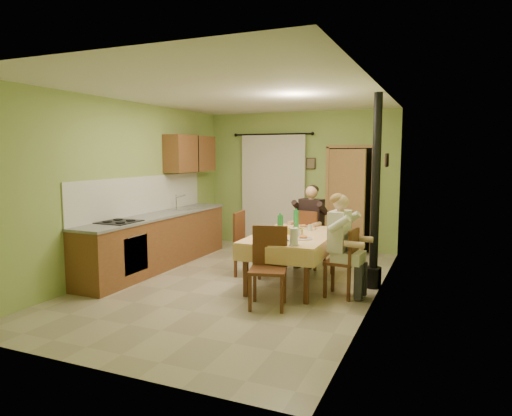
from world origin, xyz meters
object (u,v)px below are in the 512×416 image
at_px(man_right, 342,233).
at_px(stove_flue, 375,218).
at_px(chair_near, 268,284).
at_px(man_far, 311,217).
at_px(chair_right, 342,276).
at_px(chair_far, 310,250).
at_px(dining_table, 293,259).
at_px(chair_left, 251,257).

height_order(man_right, stove_flue, stove_flue).
height_order(chair_near, man_right, man_right).
xyz_separation_m(chair_near, man_far, (-0.09, 2.21, 0.59)).
bearing_deg(stove_flue, chair_right, -118.30).
height_order(chair_far, stove_flue, stove_flue).
distance_m(chair_far, chair_right, 1.66).
bearing_deg(dining_table, stove_flue, 13.80).
height_order(chair_near, stove_flue, stove_flue).
relative_size(dining_table, man_far, 1.38).
bearing_deg(dining_table, man_far, 91.88).
relative_size(chair_far, man_far, 0.72).
bearing_deg(chair_right, chair_far, 36.53).
bearing_deg(chair_left, chair_near, 27.53).
xyz_separation_m(chair_near, stove_flue, (1.10, 1.40, 0.73)).
bearing_deg(dining_table, chair_near, -89.94).
xyz_separation_m(chair_far, man_far, (0.00, 0.01, 0.59)).
distance_m(chair_far, stove_flue, 1.61).
bearing_deg(man_right, stove_flue, -24.20).
relative_size(chair_near, man_right, 0.73).
relative_size(dining_table, stove_flue, 0.68).
height_order(chair_right, chair_left, chair_left).
bearing_deg(man_far, chair_far, -90.00).
height_order(chair_near, chair_right, chair_near).
bearing_deg(man_right, dining_table, 73.77).
distance_m(chair_far, chair_left, 1.14).
xyz_separation_m(dining_table, chair_far, (-0.07, 1.11, -0.09)).
relative_size(dining_table, chair_far, 1.92).
bearing_deg(man_right, chair_near, 141.12).
bearing_deg(chair_far, man_right, -48.44).
relative_size(man_far, man_right, 1.00).
xyz_separation_m(man_far, stove_flue, (1.19, -0.81, 0.15)).
height_order(chair_far, chair_left, chair_left).
height_order(chair_near, man_far, man_far).
bearing_deg(chair_right, dining_table, 74.01).
height_order(dining_table, man_far, man_far).
xyz_separation_m(chair_right, man_far, (-0.86, 1.43, 0.59)).
distance_m(chair_far, chair_near, 2.20).
bearing_deg(chair_far, chair_left, -119.19).
xyz_separation_m(man_right, stove_flue, (0.34, 0.61, 0.15)).
relative_size(chair_right, man_right, 0.68).
height_order(dining_table, man_right, man_right).
bearing_deg(man_far, dining_table, -76.31).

